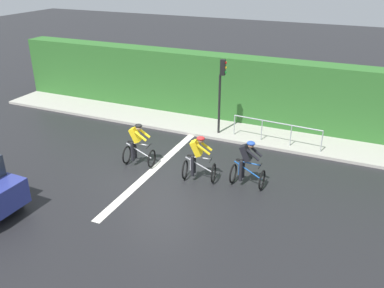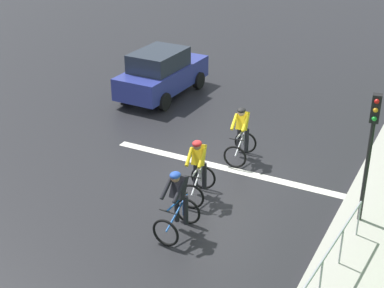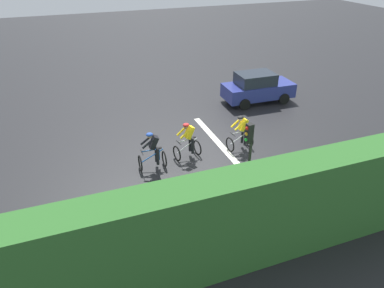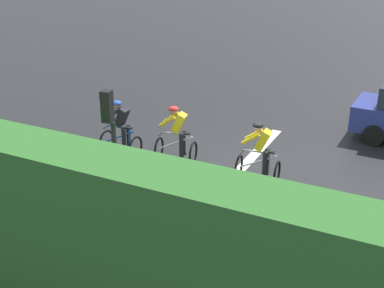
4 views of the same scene
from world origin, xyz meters
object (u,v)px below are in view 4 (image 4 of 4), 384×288
at_px(pedestrian_railing_kerbside, 28,181).
at_px(traffic_light_near_crossing, 111,144).
at_px(cyclist_lead, 121,130).
at_px(cyclist_second, 177,136).
at_px(cyclist_mid, 260,155).

bearing_deg(pedestrian_railing_kerbside, traffic_light_near_crossing, -91.21).
bearing_deg(cyclist_lead, cyclist_second, -79.26).
bearing_deg(cyclist_second, pedestrian_railing_kerbside, 155.25).
xyz_separation_m(cyclist_lead, pedestrian_railing_kerbside, (-3.61, 0.16, -0.00)).
height_order(cyclist_lead, traffic_light_near_crossing, traffic_light_near_crossing).
bearing_deg(cyclist_second, cyclist_mid, -93.17).
xyz_separation_m(cyclist_lead, cyclist_second, (0.31, -1.65, 0.00)).
relative_size(cyclist_lead, cyclist_second, 1.00).
relative_size(cyclist_second, pedestrian_railing_kerbside, 0.45).
distance_m(cyclist_second, traffic_light_near_crossing, 4.27).
distance_m(cyclist_second, cyclist_mid, 2.48).
bearing_deg(traffic_light_near_crossing, cyclist_mid, -25.53).
bearing_deg(pedestrian_railing_kerbside, cyclist_second, -24.75).
bearing_deg(traffic_light_near_crossing, cyclist_lead, 32.05).
xyz_separation_m(cyclist_lead, cyclist_mid, (0.17, -4.13, 0.00)).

